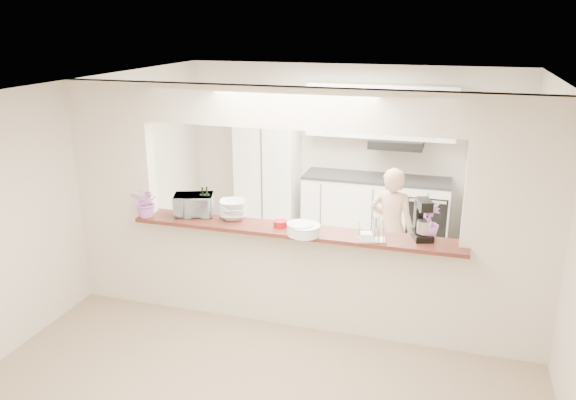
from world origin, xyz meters
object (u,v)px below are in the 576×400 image
at_px(toaster_oven, 194,205).
at_px(person, 391,228).
at_px(stand_mixer, 422,221).
at_px(refrigerator, 493,193).

xyz_separation_m(toaster_oven, person, (1.99, 1.17, -0.47)).
xyz_separation_m(toaster_oven, stand_mixer, (2.40, 0.01, 0.06)).
bearing_deg(stand_mixer, toaster_oven, -179.70).
bearing_deg(toaster_oven, person, 10.86).
height_order(toaster_oven, person, person).
bearing_deg(person, stand_mixer, 116.95).
distance_m(toaster_oven, person, 2.36).
bearing_deg(refrigerator, person, -130.28).
bearing_deg(refrigerator, stand_mixer, -107.27).
height_order(stand_mixer, person, stand_mixer).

